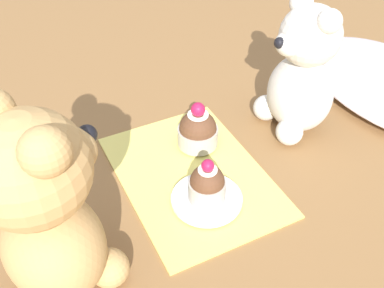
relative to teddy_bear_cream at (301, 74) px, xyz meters
name	(u,v)px	position (x,y,z in m)	size (l,w,h in m)	color
ground_plane	(192,176)	(0.03, -0.18, -0.09)	(4.00, 4.00, 0.00)	olive
knitted_placemat	(192,174)	(0.03, -0.18, -0.09)	(0.25, 0.18, 0.01)	#E0D166
teddy_bear_cream	(301,74)	(0.00, 0.00, 0.00)	(0.10, 0.10, 0.19)	silver
teddy_bear_tan	(46,210)	(0.11, -0.37, 0.02)	(0.14, 0.13, 0.22)	tan
cupcake_near_cream_bear	(198,131)	(-0.02, -0.15, -0.06)	(0.06, 0.06, 0.07)	#B2ADA3
saucer_plate	(207,199)	(0.08, -0.19, -0.08)	(0.09, 0.09, 0.01)	silver
cupcake_near_tan_bear	(207,185)	(0.08, -0.19, -0.06)	(0.05, 0.05, 0.06)	#B2ADA3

